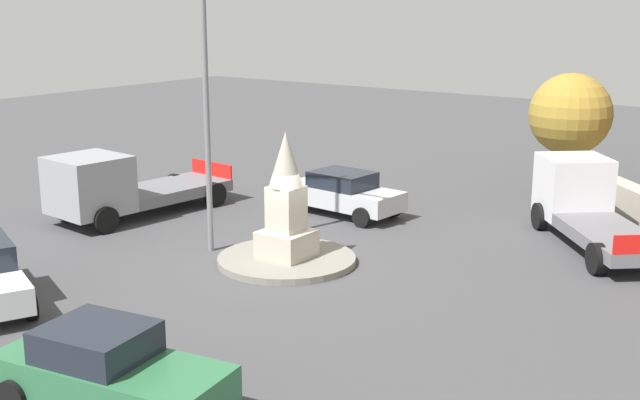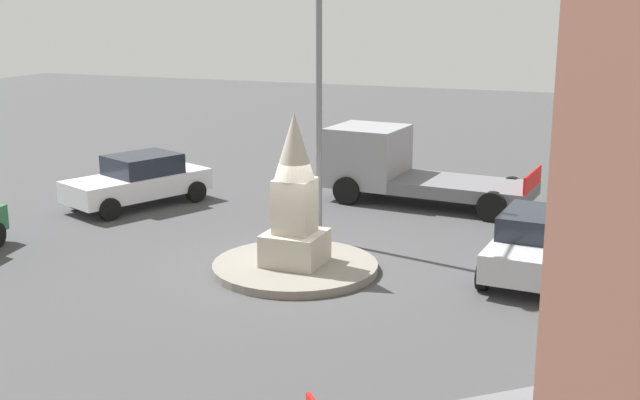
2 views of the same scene
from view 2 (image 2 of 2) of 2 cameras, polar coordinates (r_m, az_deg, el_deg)
ground_plane at (r=18.52m, az=-1.76°, el=-4.99°), size 80.00×80.00×0.00m
traffic_island at (r=18.49m, az=-1.76°, el=-4.72°), size 3.77×3.77×0.19m
monument at (r=18.05m, az=-1.80°, el=0.06°), size 1.28×1.28×3.44m
streetlamp at (r=19.96m, az=-0.08°, el=11.54°), size 3.38×0.28×8.65m
car_silver_waiting at (r=18.63m, az=15.07°, el=-2.93°), size 4.18×2.13×1.46m
car_white_passing at (r=24.75m, az=-12.63°, el=1.39°), size 4.63×3.28×1.53m
truck_white_approaching at (r=11.48m, az=20.59°, el=-12.37°), size 5.36×5.79×2.31m
truck_grey_parked_right at (r=24.79m, az=5.47°, el=2.39°), size 2.93×6.34×2.23m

